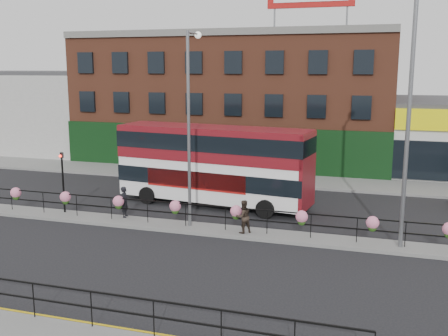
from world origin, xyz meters
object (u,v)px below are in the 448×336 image
(double_decker_bus, at_px, (214,158))
(pedestrian_a, at_px, (125,202))
(pedestrian_b, at_px, (243,217))
(lamp_column_east, at_px, (410,88))
(lamp_column_west, at_px, (190,112))

(double_decker_bus, xyz_separation_m, pedestrian_a, (-3.43, -4.03, -1.79))
(pedestrian_a, relative_size, pedestrian_b, 1.02)
(pedestrian_b, distance_m, lamp_column_east, 9.10)
(double_decker_bus, relative_size, lamp_column_west, 1.22)
(lamp_column_west, distance_m, lamp_column_east, 9.73)
(pedestrian_a, height_order, lamp_column_east, lamp_column_east)
(pedestrian_b, xyz_separation_m, lamp_column_west, (-2.75, 0.55, 4.67))
(pedestrian_a, distance_m, lamp_column_east, 14.58)
(lamp_column_east, bearing_deg, pedestrian_b, -176.30)
(double_decker_bus, height_order, lamp_column_east, lamp_column_east)
(lamp_column_east, bearing_deg, lamp_column_west, 179.40)
(double_decker_bus, height_order, pedestrian_a, double_decker_bus)
(lamp_column_west, bearing_deg, pedestrian_b, -11.24)
(pedestrian_b, xyz_separation_m, lamp_column_east, (6.89, 0.45, 5.93))
(pedestrian_a, xyz_separation_m, pedestrian_b, (6.43, -0.73, -0.02))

